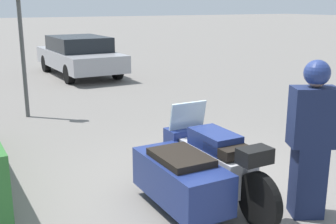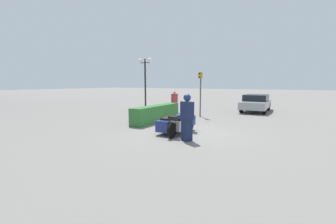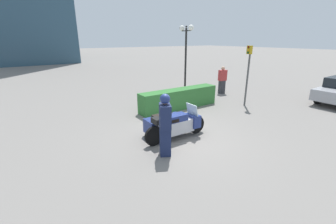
{
  "view_description": "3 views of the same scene",
  "coord_description": "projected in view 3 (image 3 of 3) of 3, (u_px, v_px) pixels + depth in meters",
  "views": [
    {
      "loc": [
        -4.38,
        2.97,
        2.48
      ],
      "look_at": [
        0.34,
        0.33,
        1.09
      ],
      "focal_mm": 45.0,
      "sensor_mm": 36.0,
      "label": 1
    },
    {
      "loc": [
        -9.13,
        -4.51,
        2.3
      ],
      "look_at": [
        -0.69,
        0.37,
        1.04
      ],
      "focal_mm": 24.0,
      "sensor_mm": 36.0,
      "label": 2
    },
    {
      "loc": [
        -4.51,
        -5.8,
        3.35
      ],
      "look_at": [
        -0.44,
        0.1,
        0.99
      ],
      "focal_mm": 24.0,
      "sensor_mm": 36.0,
      "label": 3
    }
  ],
  "objects": [
    {
      "name": "traffic_light_near",
      "position": [
        248.0,
        67.0,
        11.17
      ],
      "size": [
        0.22,
        0.28,
        3.02
      ],
      "rotation": [
        0.0,
        0.0,
        2.92
      ],
      "color": "#4C4C4C",
      "rests_on": "ground"
    },
    {
      "name": "pedestrian_bystander",
      "position": [
        222.0,
        80.0,
        14.13
      ],
      "size": [
        0.52,
        0.37,
        1.7
      ],
      "rotation": [
        0.0,
        0.0,
        1.4
      ],
      "color": "#2D2D33",
      "rests_on": "ground"
    },
    {
      "name": "officer_rider",
      "position": [
        165.0,
        124.0,
        6.5
      ],
      "size": [
        0.51,
        0.6,
        1.89
      ],
      "rotation": [
        0.0,
        0.0,
        2.66
      ],
      "color": "#192347",
      "rests_on": "ground"
    },
    {
      "name": "ground_plane",
      "position": [
        180.0,
        137.0,
        8.01
      ],
      "size": [
        160.0,
        160.0,
        0.0
      ],
      "primitive_type": "plane",
      "color": "slate"
    },
    {
      "name": "police_motorcycle",
      "position": [
        172.0,
        123.0,
        7.98
      ],
      "size": [
        2.47,
        1.2,
        1.16
      ],
      "rotation": [
        0.0,
        0.0,
        -0.01
      ],
      "color": "black",
      "rests_on": "ground"
    },
    {
      "name": "hedge_bush_curbside",
      "position": [
        179.0,
        99.0,
        11.18
      ],
      "size": [
        4.28,
        0.74,
        0.98
      ],
      "primitive_type": "cube",
      "color": "#337033",
      "rests_on": "ground"
    },
    {
      "name": "twin_lamp_post",
      "position": [
        186.0,
        43.0,
        13.63
      ],
      "size": [
        0.32,
        1.17,
        4.11
      ],
      "color": "black",
      "rests_on": "ground"
    }
  ]
}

